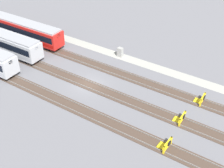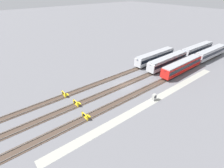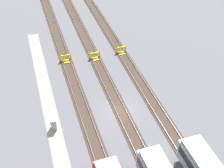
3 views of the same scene
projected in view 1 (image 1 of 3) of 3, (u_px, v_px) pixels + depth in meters
The scene contains 10 objects.
ground_plane at pixel (88, 85), 46.06m from camera, with size 400.00×400.00×0.00m, color slate.
service_walkway at pixel (123, 57), 52.78m from camera, with size 54.00×2.00×0.01m, color #9E9E93.
rail_track_nearest at pixel (108, 69), 49.57m from camera, with size 90.00×2.23×0.21m.
rail_track_near_inner at pixel (88, 85), 46.04m from camera, with size 90.00×2.24×0.21m.
rail_track_middle at pixel (65, 103), 42.50m from camera, with size 90.00×2.23×0.21m.
subway_car_front_row_leftmost at pixel (21, 29), 57.18m from camera, with size 18.05×3.17×3.70m.
bumper_stop_nearest_track at pixel (201, 99), 42.32m from camera, with size 1.38×2.01×1.22m.
bumper_stop_near_inner_track at pixel (180, 118), 39.12m from camera, with size 1.37×2.01×1.22m.
bumper_stop_middle_track at pixel (166, 145), 35.40m from camera, with size 1.37×2.01×1.22m.
electrical_cabinet at pixel (120, 52), 52.55m from camera, with size 0.90×0.73×1.60m.
Camera 1 is at (-23.87, 29.42, 26.44)m, focal length 50.00 mm.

